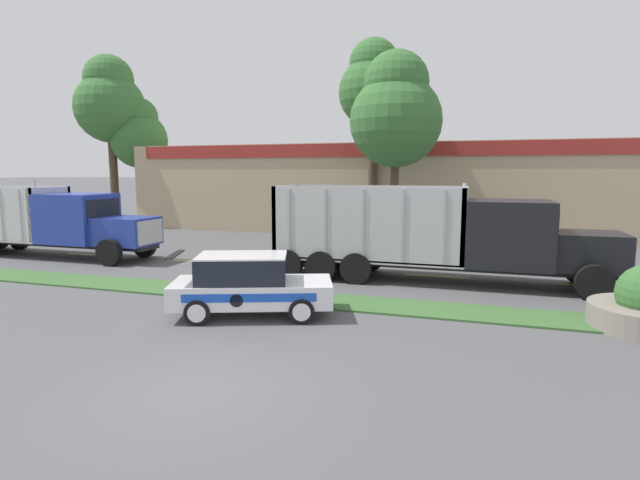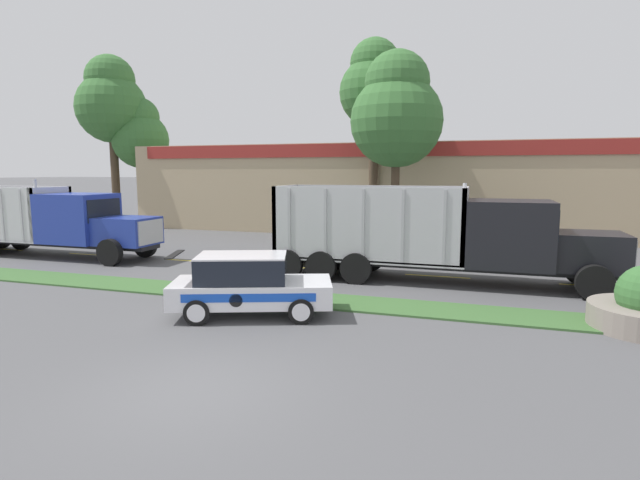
# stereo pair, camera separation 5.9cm
# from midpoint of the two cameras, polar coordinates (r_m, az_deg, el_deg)

# --- Properties ---
(ground_plane) EXTENTS (600.00, 600.00, 0.00)m
(ground_plane) POSITION_cam_midpoint_polar(r_m,az_deg,el_deg) (9.65, -14.29, -16.39)
(ground_plane) COLOR #515154
(grass_verge) EXTENTS (120.00, 1.74, 0.06)m
(grass_verge) POSITION_cam_midpoint_polar(r_m,az_deg,el_deg) (15.36, -0.99, -6.85)
(grass_verge) COLOR #3D6633
(grass_verge) RESTS_ON ground_plane
(centre_line_1) EXTENTS (2.40, 0.14, 0.01)m
(centre_line_1) POSITION_cam_midpoint_polar(r_m,az_deg,el_deg) (30.08, -32.55, -0.90)
(centre_line_1) COLOR yellow
(centre_line_1) RESTS_ON ground_plane
(centre_line_2) EXTENTS (2.40, 0.14, 0.01)m
(centre_line_2) POSITION_cam_midpoint_polar(r_m,az_deg,el_deg) (26.17, -24.95, -1.53)
(centre_line_2) COLOR yellow
(centre_line_2) RESTS_ON ground_plane
(centre_line_3) EXTENTS (2.40, 0.14, 0.01)m
(centre_line_3) POSITION_cam_midpoint_polar(r_m,az_deg,el_deg) (22.88, -14.93, -2.30)
(centre_line_3) COLOR yellow
(centre_line_3) RESTS_ON ground_plane
(centre_line_4) EXTENTS (2.40, 0.14, 0.01)m
(centre_line_4) POSITION_cam_midpoint_polar(r_m,az_deg,el_deg) (20.51, -2.09, -3.19)
(centre_line_4) COLOR yellow
(centre_line_4) RESTS_ON ground_plane
(centre_line_5) EXTENTS (2.40, 0.14, 0.01)m
(centre_line_5) POSITION_cam_midpoint_polar(r_m,az_deg,el_deg) (19.39, 13.14, -4.04)
(centre_line_5) COLOR yellow
(centre_line_5) RESTS_ON ground_plane
(centre_line_6) EXTENTS (2.40, 0.14, 0.01)m
(centre_line_6) POSITION_cam_midpoint_polar(r_m,az_deg,el_deg) (19.74, 29.00, -4.62)
(centre_line_6) COLOR yellow
(centre_line_6) RESTS_ON ground_plane
(dump_truck_lead) EXTENTS (11.98, 2.61, 3.59)m
(dump_truck_lead) POSITION_cam_midpoint_polar(r_m,az_deg,el_deg) (26.00, -28.07, 1.64)
(dump_truck_lead) COLOR black
(dump_truck_lead) RESTS_ON ground_plane
(dump_truck_trail) EXTENTS (11.81, 2.75, 3.55)m
(dump_truck_trail) POSITION_cam_midpoint_polar(r_m,az_deg,el_deg) (18.14, 16.12, 0.05)
(dump_truck_trail) COLOR black
(dump_truck_trail) RESTS_ON ground_plane
(rally_car) EXTENTS (4.68, 3.18, 1.72)m
(rally_car) POSITION_cam_midpoint_polar(r_m,az_deg,el_deg) (13.82, -8.24, -5.03)
(rally_car) COLOR white
(rally_car) RESTS_ON ground_plane
(store_building_backdrop) EXTENTS (42.34, 12.10, 5.66)m
(store_building_backdrop) POSITION_cam_midpoint_polar(r_m,az_deg,el_deg) (35.53, 14.82, 5.80)
(store_building_backdrop) COLOR tan
(store_building_backdrop) RESTS_ON ground_plane
(tree_behind_left) EXTENTS (4.09, 4.09, 9.30)m
(tree_behind_left) POSITION_cam_midpoint_polar(r_m,az_deg,el_deg) (39.74, -20.02, 11.21)
(tree_behind_left) COLOR #473828
(tree_behind_left) RESTS_ON ground_plane
(tree_behind_centre) EXTENTS (4.74, 4.74, 10.06)m
(tree_behind_centre) POSITION_cam_midpoint_polar(r_m,az_deg,el_deg) (26.69, 8.60, 14.25)
(tree_behind_centre) COLOR #473828
(tree_behind_centre) RESTS_ON ground_plane
(tree_behind_right) EXTENTS (4.05, 4.05, 11.50)m
(tree_behind_right) POSITION_cam_midpoint_polar(r_m,az_deg,el_deg) (30.17, 6.10, 17.00)
(tree_behind_right) COLOR #473828
(tree_behind_right) RESTS_ON ground_plane
(tree_behind_far_right) EXTENTS (5.00, 5.00, 12.25)m
(tree_behind_far_right) POSITION_cam_midpoint_polar(r_m,az_deg,el_deg) (40.39, -22.93, 14.35)
(tree_behind_far_right) COLOR #473828
(tree_behind_far_right) RESTS_ON ground_plane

